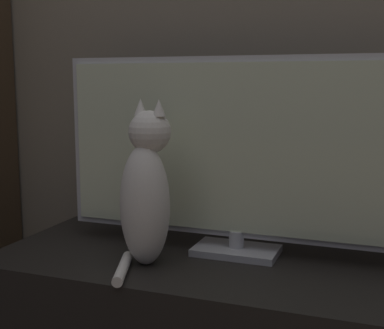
# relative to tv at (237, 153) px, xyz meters

# --- Properties ---
(tv) EXTENTS (1.06, 0.15, 0.57)m
(tv) POSITION_rel_tv_xyz_m (0.00, 0.00, 0.00)
(tv) COLOR #B7B7BC
(tv) RESTS_ON tv_stand
(cat) EXTENTS (0.17, 0.28, 0.45)m
(cat) POSITION_rel_tv_xyz_m (-0.21, -0.17, -0.10)
(cat) COLOR silver
(cat) RESTS_ON tv_stand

